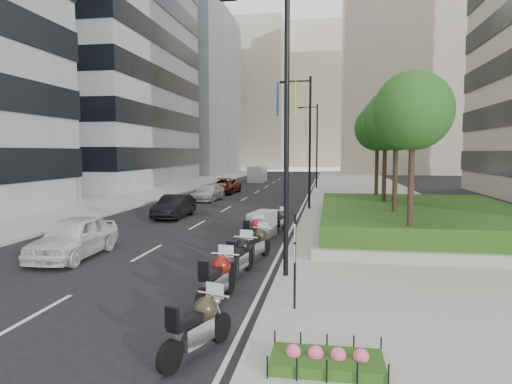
% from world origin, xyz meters
% --- Properties ---
extents(ground, '(160.00, 160.00, 0.00)m').
position_xyz_m(ground, '(0.00, 0.00, 0.00)').
color(ground, black).
rests_on(ground, ground).
extents(sidewalk_right, '(10.00, 100.00, 0.15)m').
position_xyz_m(sidewalk_right, '(9.00, 30.00, 0.07)').
color(sidewalk_right, '#9E9B93').
rests_on(sidewalk_right, ground).
extents(sidewalk_left, '(8.00, 100.00, 0.15)m').
position_xyz_m(sidewalk_left, '(-12.00, 30.00, 0.07)').
color(sidewalk_left, '#9E9B93').
rests_on(sidewalk_left, ground).
extents(lane_edge, '(0.12, 100.00, 0.01)m').
position_xyz_m(lane_edge, '(3.70, 30.00, 0.01)').
color(lane_edge, silver).
rests_on(lane_edge, ground).
extents(lane_centre, '(0.12, 100.00, 0.01)m').
position_xyz_m(lane_centre, '(-1.50, 30.00, 0.01)').
color(lane_centre, silver).
rests_on(lane_centre, ground).
extents(building_grey_mid, '(22.00, 26.00, 40.00)m').
position_xyz_m(building_grey_mid, '(-24.00, 38.00, 20.00)').
color(building_grey_mid, gray).
rests_on(building_grey_mid, ground).
extents(building_grey_far, '(22.00, 26.00, 30.00)m').
position_xyz_m(building_grey_far, '(-24.00, 70.00, 15.00)').
color(building_grey_far, gray).
rests_on(building_grey_far, ground).
extents(building_cream_right, '(28.00, 24.00, 36.00)m').
position_xyz_m(building_cream_right, '(22.00, 80.00, 18.00)').
color(building_cream_right, '#B7AD93').
rests_on(building_cream_right, ground).
extents(building_cream_left, '(26.00, 24.00, 34.00)m').
position_xyz_m(building_cream_left, '(-18.00, 100.00, 17.00)').
color(building_cream_left, '#B7AD93').
rests_on(building_cream_left, ground).
extents(building_cream_centre, '(30.00, 24.00, 38.00)m').
position_xyz_m(building_cream_centre, '(2.00, 120.00, 19.00)').
color(building_cream_centre, '#B7AD93').
rests_on(building_cream_centre, ground).
extents(planter, '(10.00, 14.00, 0.40)m').
position_xyz_m(planter, '(10.00, 10.00, 0.35)').
color(planter, '#9C9B91').
rests_on(planter, sidewalk_right).
extents(hedge, '(9.40, 13.40, 0.80)m').
position_xyz_m(hedge, '(10.00, 10.00, 0.95)').
color(hedge, '#1B4313').
rests_on(hedge, planter).
extents(flower_bed, '(2.00, 1.00, 0.20)m').
position_xyz_m(flower_bed, '(5.60, -5.00, 0.25)').
color(flower_bed, '#1B4313').
rests_on(flower_bed, sidewalk_right).
extents(tree_0, '(2.80, 2.80, 6.30)m').
position_xyz_m(tree_0, '(8.50, 4.00, 5.42)').
color(tree_0, '#332319').
rests_on(tree_0, planter).
extents(tree_1, '(2.80, 2.80, 6.30)m').
position_xyz_m(tree_1, '(8.50, 8.00, 5.42)').
color(tree_1, '#332319').
rests_on(tree_1, planter).
extents(tree_2, '(2.80, 2.80, 6.30)m').
position_xyz_m(tree_2, '(8.50, 12.00, 5.42)').
color(tree_2, '#332319').
rests_on(tree_2, planter).
extents(tree_3, '(2.80, 2.80, 6.30)m').
position_xyz_m(tree_3, '(8.50, 16.00, 5.42)').
color(tree_3, '#332319').
rests_on(tree_3, planter).
extents(lamp_post_0, '(2.34, 0.45, 9.00)m').
position_xyz_m(lamp_post_0, '(4.14, 1.00, 5.07)').
color(lamp_post_0, black).
rests_on(lamp_post_0, ground).
extents(lamp_post_1, '(2.34, 0.45, 9.00)m').
position_xyz_m(lamp_post_1, '(4.14, 18.00, 5.07)').
color(lamp_post_1, black).
rests_on(lamp_post_1, ground).
extents(lamp_post_2, '(2.34, 0.45, 9.00)m').
position_xyz_m(lamp_post_2, '(4.14, 36.00, 5.07)').
color(lamp_post_2, black).
rests_on(lamp_post_2, ground).
extents(parking_sign, '(0.06, 0.32, 2.50)m').
position_xyz_m(parking_sign, '(4.80, -2.00, 1.46)').
color(parking_sign, black).
rests_on(parking_sign, ground).
extents(motorcycle_0, '(1.01, 2.15, 1.12)m').
position_xyz_m(motorcycle_0, '(3.11, -4.58, 0.60)').
color(motorcycle_0, black).
rests_on(motorcycle_0, ground).
extents(motorcycle_1, '(0.82, 2.45, 1.22)m').
position_xyz_m(motorcycle_1, '(2.72, -1.47, 0.65)').
color(motorcycle_1, black).
rests_on(motorcycle_1, ground).
extents(motorcycle_2, '(0.81, 2.42, 1.21)m').
position_xyz_m(motorcycle_2, '(2.83, 1.14, 0.65)').
color(motorcycle_2, black).
rests_on(motorcycle_2, ground).
extents(motorcycle_3, '(0.90, 2.26, 1.15)m').
position_xyz_m(motorcycle_3, '(3.01, 3.41, 0.62)').
color(motorcycle_3, black).
rests_on(motorcycle_3, ground).
extents(motorcycle_4, '(0.82, 2.30, 1.16)m').
position_xyz_m(motorcycle_4, '(2.53, 5.65, 0.62)').
color(motorcycle_4, black).
rests_on(motorcycle_4, ground).
extents(motorcycle_5, '(1.19, 2.16, 1.24)m').
position_xyz_m(motorcycle_5, '(2.57, 7.77, 0.62)').
color(motorcycle_5, black).
rests_on(motorcycle_5, ground).
extents(motorcycle_6, '(0.67, 2.00, 1.00)m').
position_xyz_m(motorcycle_6, '(3.20, 9.85, 0.53)').
color(motorcycle_6, black).
rests_on(motorcycle_6, ground).
extents(car_a, '(1.99, 4.64, 1.56)m').
position_xyz_m(car_a, '(-3.91, 2.76, 0.78)').
color(car_a, white).
rests_on(car_a, ground).
extents(car_b, '(1.54, 4.25, 1.39)m').
position_xyz_m(car_b, '(-3.64, 13.35, 0.70)').
color(car_b, black).
rests_on(car_b, ground).
extents(car_c, '(2.22, 4.67, 1.32)m').
position_xyz_m(car_c, '(-4.19, 23.30, 0.66)').
color(car_c, silver).
rests_on(car_c, ground).
extents(car_d, '(2.65, 5.38, 1.47)m').
position_xyz_m(car_d, '(-4.38, 29.64, 0.73)').
color(car_d, '#60190B').
rests_on(car_d, ground).
extents(delivery_van, '(1.92, 5.01, 2.10)m').
position_xyz_m(delivery_van, '(-3.79, 46.64, 0.98)').
color(delivery_van, '#B2B2B4').
rests_on(delivery_van, ground).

